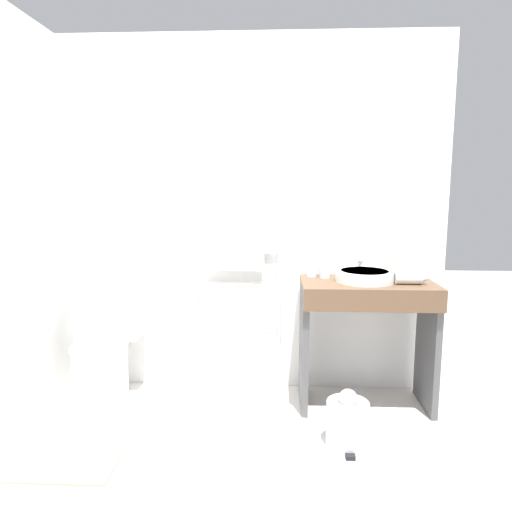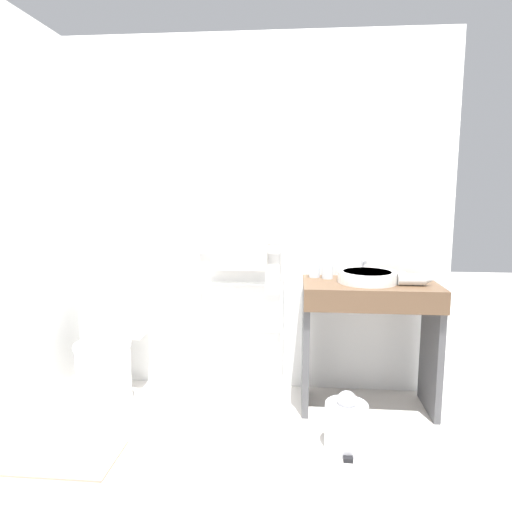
# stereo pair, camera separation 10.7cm
# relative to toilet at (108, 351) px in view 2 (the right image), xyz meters

# --- Properties ---
(ground_plane) EXTENTS (12.00, 12.00, 0.00)m
(ground_plane) POSITION_rel_toilet_xyz_m (0.90, -1.00, -0.34)
(ground_plane) COLOR silver
(wall_back) EXTENTS (2.73, 0.12, 2.41)m
(wall_back) POSITION_rel_toilet_xyz_m (0.90, 0.37, 0.86)
(wall_back) COLOR white
(wall_back) RESTS_ON ground_plane
(wall_side) EXTENTS (0.12, 1.95, 2.41)m
(wall_side) POSITION_rel_toilet_xyz_m (-0.41, -0.35, 0.86)
(wall_side) COLOR white
(wall_side) RESTS_ON ground_plane
(toilet) EXTENTS (0.39, 0.51, 0.79)m
(toilet) POSITION_rel_toilet_xyz_m (0.00, 0.00, 0.00)
(toilet) COLOR white
(toilet) RESTS_ON ground_plane
(towel_radiator) EXTENTS (0.61, 0.06, 1.08)m
(towel_radiator) POSITION_rel_toilet_xyz_m (0.85, 0.26, 0.44)
(towel_radiator) COLOR silver
(towel_radiator) RESTS_ON ground_plane
(vanity_counter) EXTENTS (0.83, 0.46, 0.82)m
(vanity_counter) POSITION_rel_toilet_xyz_m (1.70, 0.03, 0.21)
(vanity_counter) COLOR brown
(vanity_counter) RESTS_ON ground_plane
(sink_basin) EXTENTS (0.36, 0.36, 0.07)m
(sink_basin) POSITION_rel_toilet_xyz_m (1.68, 0.05, 0.52)
(sink_basin) COLOR white
(sink_basin) RESTS_ON vanity_counter
(faucet) EXTENTS (0.02, 0.10, 0.12)m
(faucet) POSITION_rel_toilet_xyz_m (1.68, 0.23, 0.56)
(faucet) COLOR silver
(faucet) RESTS_ON vanity_counter
(cup_near_wall) EXTENTS (0.07, 0.07, 0.09)m
(cup_near_wall) POSITION_rel_toilet_xyz_m (1.35, 0.20, 0.53)
(cup_near_wall) COLOR silver
(cup_near_wall) RESTS_ON vanity_counter
(cup_near_edge) EXTENTS (0.07, 0.07, 0.09)m
(cup_near_edge) POSITION_rel_toilet_xyz_m (1.44, 0.16, 0.53)
(cup_near_edge) COLOR silver
(cup_near_edge) RESTS_ON vanity_counter
(hair_dryer) EXTENTS (0.22, 0.16, 0.07)m
(hair_dryer) POSITION_rel_toilet_xyz_m (1.94, -0.00, 0.52)
(hair_dryer) COLOR white
(hair_dryer) RESTS_ON vanity_counter
(trash_bin) EXTENTS (0.23, 0.27, 0.33)m
(trash_bin) POSITION_rel_toilet_xyz_m (1.52, -0.44, -0.20)
(trash_bin) COLOR #B7B7BC
(trash_bin) RESTS_ON ground_plane
(bath_mat) EXTENTS (0.56, 0.36, 0.01)m
(bath_mat) POSITION_rel_toilet_xyz_m (0.03, -0.68, -0.33)
(bath_mat) COLOR gray
(bath_mat) RESTS_ON ground_plane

